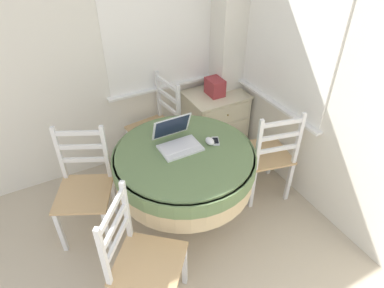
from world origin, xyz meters
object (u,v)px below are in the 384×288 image
laptop (177,140)px  dining_chair_near_back_window (157,127)px  round_dining_table (184,165)px  corner_cabinet (215,121)px  dining_chair_near_right_window (267,155)px  storage_box (215,87)px  dining_chair_left_flank (85,188)px  dining_chair_camera_near (142,261)px  cell_phone (216,141)px  computer_mouse (210,141)px

laptop → dining_chair_near_back_window: 0.81m
round_dining_table → laptop: laptop is taller
corner_cabinet → dining_chair_near_right_window: bearing=-88.6°
dining_chair_near_back_window → storage_box: dining_chair_near_back_window is taller
round_dining_table → dining_chair_left_flank: bearing=159.4°
corner_cabinet → storage_box: bearing=171.2°
round_dining_table → laptop: (-0.01, 0.10, 0.19)m
laptop → dining_chair_left_flank: 0.85m
dining_chair_near_back_window → dining_chair_camera_near: same height
laptop → dining_chair_left_flank: laptop is taller
round_dining_table → corner_cabinet: (0.79, 0.81, -0.28)m
round_dining_table → cell_phone: bearing=-0.1°
cell_phone → dining_chair_near_right_window: size_ratio=0.13×
cell_phone → dining_chair_left_flank: dining_chair_left_flank is taller
laptop → dining_chair_near_back_window: laptop is taller
dining_chair_left_flank → storage_box: 1.65m
dining_chair_near_right_window → storage_box: bearing=92.5°
computer_mouse → corner_cabinet: (0.56, 0.81, -0.44)m
dining_chair_left_flank → round_dining_table: bearing=-20.6°
corner_cabinet → round_dining_table: bearing=-134.4°
dining_chair_near_right_window → computer_mouse: bearing=173.1°
round_dining_table → laptop: bearing=95.2°
computer_mouse → dining_chair_near_right_window: (0.58, -0.07, -0.31)m
computer_mouse → storage_box: bearing=56.3°
dining_chair_near_back_window → dining_chair_left_flank: (-0.87, -0.54, 0.00)m
dining_chair_left_flank → storage_box: (1.53, 0.52, 0.30)m
cell_phone → storage_box: 0.94m
cell_phone → dining_chair_near_back_window: (-0.18, 0.83, -0.30)m
computer_mouse → cell_phone: bearing=1.5°
dining_chair_camera_near → corner_cabinet: dining_chair_camera_near is taller
dining_chair_near_right_window → round_dining_table: bearing=174.9°
cell_phone → dining_chair_near_back_window: 0.89m
laptop → dining_chair_near_right_window: bearing=-12.0°
round_dining_table → storage_box: 1.13m
laptop → cell_phone: size_ratio=2.53×
dining_chair_near_back_window → computer_mouse: bearing=-81.5°
dining_chair_camera_near → dining_chair_left_flank: (-0.16, 0.85, 0.00)m
dining_chair_near_back_window → dining_chair_near_right_window: bearing=-52.0°
laptop → computer_mouse: size_ratio=3.34×
cell_phone → corner_cabinet: (0.50, 0.81, -0.42)m
round_dining_table → dining_chair_camera_near: (-0.60, -0.56, -0.15)m
laptop → cell_phone: (0.30, -0.10, -0.04)m
round_dining_table → dining_chair_near_back_window: 0.85m
laptop → dining_chair_left_flank: (-0.75, 0.18, -0.34)m
computer_mouse → corner_cabinet: computer_mouse is taller
round_dining_table → dining_chair_near_back_window: dining_chair_near_back_window is taller
dining_chair_left_flank → dining_chair_near_right_window: bearing=-12.8°
cell_phone → dining_chair_near_right_window: 0.60m
dining_chair_left_flank → laptop: bearing=-13.8°
cell_phone → laptop: bearing=160.9°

